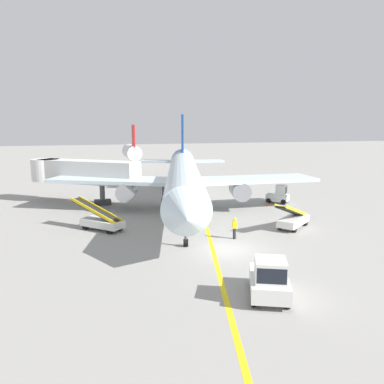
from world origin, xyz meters
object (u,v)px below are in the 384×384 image
Objects in this scene: baggage_tug_near_wing at (279,195)px; safety_cone_nose_right at (268,204)px; jet_bridge at (77,172)px; safety_cone_nose_left at (241,200)px; pushback_tug at (269,279)px; ground_crew_marshaller at (235,227)px; belt_loader_forward_hold at (101,221)px; airliner at (184,177)px; belt_loader_aft_hold at (293,219)px.

safety_cone_nose_right is (-1.83, -0.93, -0.71)m from baggage_tug_near_wing.
jet_bridge is 18.92m from safety_cone_nose_left.
pushback_tug reaches higher than ground_crew_marshaller.
safety_cone_nose_right is at bearing -153.09° from baggage_tug_near_wing.
belt_loader_forward_hold is at bearing 116.05° from pushback_tug.
baggage_tug_near_wing is at bearing 1.26° from airliner.
safety_cone_nose_right is (8.20, 10.23, -0.69)m from ground_crew_marshaller.
jet_bridge is at bearing 162.89° from baggage_tug_near_wing.
belt_loader_aft_hold is (8.26, 11.44, -0.22)m from pushback_tug.
jet_bridge is 21.54m from safety_cone_nose_right.
ground_crew_marshaller is (-10.03, -11.16, -0.02)m from baggage_tug_near_wing.
safety_cone_nose_right is (9.34, -0.68, -3.20)m from airliner.
baggage_tug_near_wing is 1.56× the size of ground_crew_marshaller.
airliner is 21.03m from pushback_tug.
belt_loader_aft_hold is (7.17, -9.41, -2.64)m from airliner.
pushback_tug is at bearing -71.25° from jet_bridge.
pushback_tug reaches higher than baggage_tug_near_wing.
airliner is 12.12m from belt_loader_aft_hold.
belt_loader_forward_hold is (-7.56, 15.47, -0.22)m from pushback_tug.
safety_cone_nose_right is (2.18, 8.73, -0.56)m from belt_loader_aft_hold.
airliner reaches higher than belt_loader_forward_hold.
jet_bridge is at bearing 123.19° from ground_crew_marshaller.
jet_bridge reaches higher than belt_loader_aft_hold.
jet_bridge reaches higher than baggage_tug_near_wing.
belt_loader_aft_hold reaches higher than safety_cone_nose_left.
belt_loader_forward_hold is at bearing 150.57° from ground_crew_marshaller.
pushback_tug is at bearing -110.39° from safety_cone_nose_left.
baggage_tug_near_wing is 20.61m from belt_loader_forward_hold.
baggage_tug_near_wing is at bearing 48.07° from ground_crew_marshaller.
pushback_tug reaches higher than safety_cone_nose_right.
baggage_tug_near_wing is (21.70, -6.68, -2.62)m from jet_bridge.
safety_cone_nose_left is (7.50, 2.26, -3.20)m from airliner.
airliner reaches higher than belt_loader_aft_hold.
airliner is at bearing -163.21° from safety_cone_nose_left.
ground_crew_marshaller is (1.14, -10.92, -2.51)m from airliner.
safety_cone_nose_left is at bearing 25.35° from belt_loader_forward_hold.
safety_cone_nose_right is at bearing -57.98° from safety_cone_nose_left.
ground_crew_marshaller reaches higher than safety_cone_nose_left.
airliner is 79.29× the size of safety_cone_nose_right.
airliner is 13.18× the size of baggage_tug_near_wing.
airliner is at bearing 175.81° from safety_cone_nose_right.
safety_cone_nose_left is (8.59, 23.12, -0.77)m from pushback_tug.
pushback_tug is 17.22m from belt_loader_forward_hold.
jet_bridge is at bearing 146.66° from airliner.
belt_loader_aft_hold is at bearing -42.72° from jet_bridge.
safety_cone_nose_right is at bearing 51.30° from ground_crew_marshaller.
ground_crew_marshaller is at bearing -128.70° from safety_cone_nose_right.
baggage_tug_near_wing is 10.46m from belt_loader_aft_hold.
pushback_tug is 1.53× the size of baggage_tug_near_wing.
airliner is 8.46m from safety_cone_nose_left.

